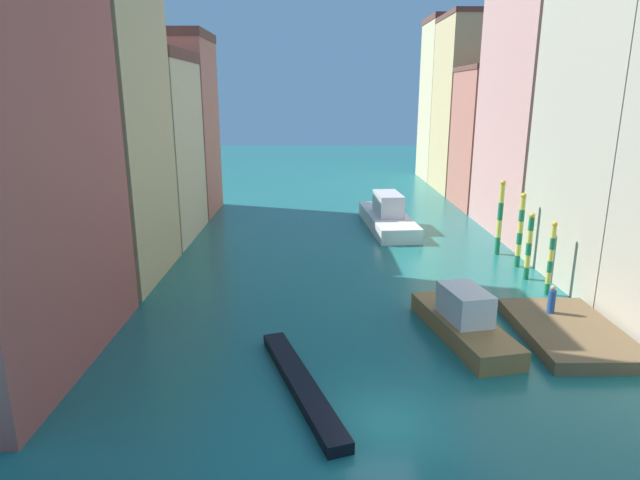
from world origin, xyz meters
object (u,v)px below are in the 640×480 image
Objects in this scene: waterfront_dock at (569,332)px; motorboat_0 at (464,320)px; mooring_pole_0 at (551,258)px; vaporetto_white at (388,217)px; gondola_black at (301,384)px; mooring_pole_1 at (529,246)px; mooring_pole_2 at (520,229)px; person_on_dock at (552,300)px; mooring_pole_3 at (500,217)px.

waterfront_dock is 0.92× the size of motorboat_0.
mooring_pole_0 reaches higher than vaporetto_white.
motorboat_0 is at bearing 31.50° from gondola_black.
mooring_pole_0 is at bearing -85.83° from mooring_pole_1.
motorboat_0 is at bearing -87.98° from vaporetto_white.
mooring_pole_2 reaches higher than mooring_pole_1.
vaporetto_white reaches higher than person_on_dock.
mooring_pole_0 is 0.81× the size of mooring_pole_3.
vaporetto_white is 26.38m from gondola_black.
person_on_dock is 4.85m from motorboat_0.
waterfront_dock is 1.69× the size of mooring_pole_1.
gondola_black is 1.09× the size of motorboat_0.
mooring_pole_3 is 14.62m from motorboat_0.
mooring_pole_1 is (-0.19, 2.61, -0.04)m from mooring_pole_0.
waterfront_dock is at bearing -94.69° from mooring_pole_3.
gondola_black is at bearing -104.63° from vaporetto_white.
motorboat_0 is (7.40, 4.54, 0.59)m from gondola_black.
mooring_pole_2 is at bearing 81.82° from mooring_pole_1.
mooring_pole_3 reaches higher than motorboat_0.
motorboat_0 reaches higher than person_on_dock.
waterfront_dock is 13.02m from gondola_black.
person_on_dock is 0.33× the size of mooring_pole_0.
motorboat_0 is (-4.63, -1.39, -0.42)m from person_on_dock.
gondola_black is (-12.26, -4.37, -0.07)m from waterfront_dock.
waterfront_dock is at bearing -1.96° from motorboat_0.
mooring_pole_2 is 12.82m from vaporetto_white.
mooring_pole_0 is at bearing -88.43° from mooring_pole_3.
motorboat_0 reaches higher than gondola_black.
mooring_pole_0 is at bearing 76.58° from waterfront_dock.
mooring_pole_3 is 22.36m from gondola_black.
mooring_pole_1 is at bearing -89.72° from mooring_pole_3.
mooring_pole_3 reaches higher than mooring_pole_0.
mooring_pole_1 is 0.37× the size of vaporetto_white.
person_on_dock reaches higher than gondola_black.
mooring_pole_3 is at bearing 97.64° from mooring_pole_2.
mooring_pole_1 is at bearing 94.17° from mooring_pole_0.
mooring_pole_3 is at bearing 85.31° from waterfront_dock.
person_on_dock is at bearing -74.67° from vaporetto_white.
gondola_black is (-13.74, -14.94, -2.28)m from mooring_pole_2.
vaporetto_white is at bearing 75.37° from gondola_black.
mooring_pole_3 is 0.47× the size of vaporetto_white.
mooring_pole_3 is at bearing 53.04° from gondola_black.
mooring_pole_3 reaches higher than mooring_pole_1.
person_on_dock is 0.27× the size of mooring_pole_3.
mooring_pole_2 is at bearing 88.16° from mooring_pole_0.
mooring_pole_1 is 5.31m from mooring_pole_3.
person_on_dock is at bearing -96.40° from mooring_pole_3.
mooring_pole_2 is at bearing 82.05° from waterfront_dock.
person_on_dock is 4.34m from mooring_pole_0.
motorboat_0 is (-5.96, -13.22, -1.87)m from mooring_pole_3.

